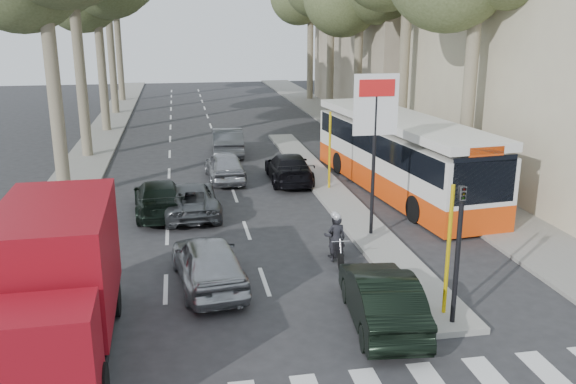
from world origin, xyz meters
The scene contains 19 objects.
ground centered at (0.00, 0.00, 0.00)m, with size 120.00×120.00×0.00m, color #28282B.
sidewalk_right centered at (8.60, 25.00, 0.06)m, with size 3.20×70.00×0.12m, color gray.
median_left centered at (-8.00, 28.00, 0.06)m, with size 2.40×64.00×0.12m, color gray.
traffic_island centered at (3.25, 11.00, 0.08)m, with size 1.50×26.00×0.16m, color gray.
building_far centered at (15.50, 34.00, 8.00)m, with size 11.00×20.00×16.00m, color #B7A88E.
billboard centered at (3.25, 5.00, 3.70)m, with size 1.50×12.10×5.60m.
traffic_light_island centered at (3.25, -1.50, 2.49)m, with size 0.16×0.41×3.60m.
silver_hatchback centered at (-2.48, 2.01, 0.73)m, with size 1.72×4.27×1.45m, color #A1A4A9.
dark_hatchback centered at (1.59, -1.00, 0.70)m, with size 1.48×4.25×1.40m, color black.
queue_car_a centered at (-2.83, 8.74, 0.63)m, with size 2.08×4.50×1.25m, color #494D50.
queue_car_b centered at (1.80, 12.89, 0.67)m, with size 1.87×4.59×1.33m, color black.
queue_car_c centered at (-1.10, 13.61, 0.70)m, with size 1.65×4.10×1.40m, color #94969C.
queue_car_d centered at (-0.50, 19.24, 0.76)m, with size 1.60×4.60×1.51m, color #46484D.
queue_car_e centered at (-4.00, 9.00, 0.67)m, with size 1.87×4.59×1.33m, color black.
red_truck centered at (-5.96, -1.07, 1.76)m, with size 2.52×6.29×3.33m.
city_bus centered at (6.20, 10.44, 1.75)m, with size 4.09×12.86×3.33m.
motorcycle centered at (1.51, 3.20, 0.73)m, with size 0.70×1.90×1.61m.
pedestrian_near centered at (9.28, 8.23, 1.08)m, with size 1.12×0.55×1.92m, color #3F344E.
pedestrian_far centered at (8.78, 8.08, 1.05)m, with size 1.21×0.53×1.87m, color brown.
Camera 1 is at (-3.11, -14.05, 7.30)m, focal length 38.00 mm.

